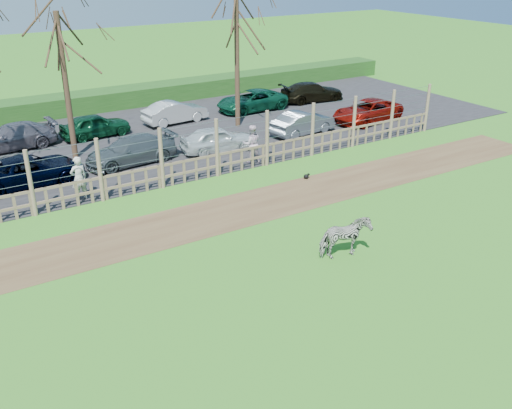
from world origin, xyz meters
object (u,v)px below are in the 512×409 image
zebra (345,238)px  car_12 (252,101)px  visitor_b (252,144)px  car_10 (95,125)px  car_5 (303,123)px  car_3 (131,150)px  car_6 (367,111)px  car_4 (217,139)px  car_11 (175,112)px  tree_mid (61,51)px  visitor_a (79,178)px  tree_right (237,27)px  crow (306,176)px  car_9 (12,137)px  car_13 (312,92)px  car_2 (30,171)px

zebra → car_12: zebra is taller
visitor_b → car_10: size_ratio=0.49×
car_10 → car_5: bearing=-124.0°
car_3 → car_6: size_ratio=0.96×
car_4 → car_11: (0.36, 5.57, 0.00)m
car_10 → tree_mid: bearing=140.6°
tree_mid → car_5: (11.06, -2.64, -4.23)m
visitor_a → car_4: size_ratio=0.49×
visitor_a → car_3: visitor_a is taller
tree_right → car_5: bearing=-56.7°
tree_mid → crow: 11.81m
tree_mid → visitor_a: (-1.18, -4.99, -3.96)m
visitor_a → tree_mid: bearing=-111.2°
car_3 → car_11: same height
car_9 → car_13: size_ratio=1.00×
car_13 → car_2: bearing=113.4°
car_6 → car_9: (-17.72, 5.40, 0.00)m
visitor_b → car_3: size_ratio=0.42×
car_6 → tree_right: bearing=-122.8°
visitor_b → car_11: size_ratio=0.47×
zebra → car_6: bearing=-35.3°
car_2 → car_5: size_ratio=1.19×
visitor_b → car_5: size_ratio=0.47×
crow → visitor_b: bearing=107.8°
car_5 → car_6: (4.47, 0.03, 0.00)m
zebra → car_6: 15.70m
car_9 → car_10: same height
crow → car_2: (-9.97, 5.38, 0.53)m
car_3 → car_10: size_ratio=1.17×
tree_right → car_9: tree_right is taller
tree_right → car_4: bearing=-132.8°
car_9 → car_13: 17.95m
car_9 → car_6: bearing=69.5°
visitor_a → car_11: bearing=-141.9°
car_2 → car_4: (8.48, -0.33, 0.00)m
tree_right → car_13: bearing=18.7°
car_4 → car_10: 6.78m
car_4 → visitor_b: bearing=-159.3°
car_5 → car_12: size_ratio=0.84×
visitor_b → car_6: visitor_b is taller
visitor_b → car_13: visitor_b is taller
crow → car_4: car_4 is taller
car_2 → car_9: same height
visitor_a → car_9: visitor_a is taller
car_11 → car_10: bearing=87.4°
car_2 → car_10: (4.28, 5.00, 0.00)m
tree_right → visitor_a: tree_right is taller
visitor_a → tree_right: bearing=-159.6°
crow → car_2: bearing=151.6°
car_2 → car_10: 6.58m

